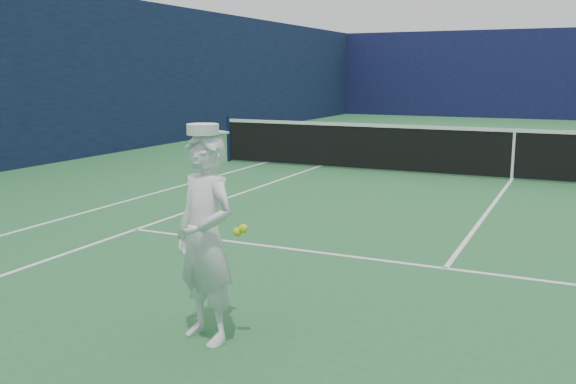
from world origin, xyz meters
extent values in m
plane|color=#266435|center=(0.00, 0.00, 0.00)|extent=(80.00, 80.00, 0.00)
cube|color=white|center=(0.00, 11.88, 0.00)|extent=(11.03, 0.06, 0.01)
cube|color=white|center=(-5.49, 0.00, 0.00)|extent=(0.06, 23.83, 0.01)
cube|color=white|center=(-4.12, 0.00, 0.00)|extent=(0.06, 23.77, 0.01)
cube|color=white|center=(0.00, 6.40, 0.00)|extent=(8.23, 0.06, 0.01)
cube|color=white|center=(0.00, -6.40, 0.00)|extent=(8.23, 0.06, 0.01)
cube|color=white|center=(0.00, 0.00, 0.00)|extent=(0.06, 12.80, 0.01)
cube|color=white|center=(0.00, 11.73, 0.00)|extent=(0.06, 0.30, 0.01)
cube|color=#0F1238|center=(0.00, 18.00, 2.00)|extent=(20.12, 0.12, 4.00)
cube|color=#0F1938|center=(-10.00, 0.00, 2.00)|extent=(0.12, 36.12, 4.00)
cylinder|color=#141E4C|center=(-6.40, 0.00, 0.54)|extent=(0.09, 0.09, 1.07)
cube|color=black|center=(0.00, 0.00, 0.50)|extent=(12.79, 0.02, 0.92)
cube|color=white|center=(0.00, 0.00, 0.97)|extent=(12.79, 0.04, 0.07)
cube|color=white|center=(0.00, 0.00, 0.47)|extent=(0.05, 0.03, 0.94)
imported|color=white|center=(-1.33, -9.05, 0.82)|extent=(0.69, 0.57, 1.64)
cylinder|color=white|center=(-1.33, -9.05, 1.66)|extent=(0.24, 0.24, 0.08)
cube|color=white|center=(-1.28, -8.93, 1.63)|extent=(0.20, 0.15, 0.02)
cylinder|color=navy|center=(-1.57, -8.88, 0.84)|extent=(0.06, 0.10, 0.22)
cube|color=#1C2099|center=(-1.57, -8.83, 0.66)|extent=(0.03, 0.03, 0.14)
torus|color=#1C2099|center=(-1.53, -8.77, 0.46)|extent=(0.31, 0.19, 0.29)
cube|color=beige|center=(-1.53, -8.77, 0.46)|extent=(0.21, 0.08, 0.30)
sphere|color=#DAEC1A|center=(-1.05, -9.04, 0.90)|extent=(0.07, 0.07, 0.07)
sphere|color=#DAEC1A|center=(-1.00, -9.04, 0.93)|extent=(0.07, 0.07, 0.07)
camera|label=1|loc=(1.26, -13.10, 2.07)|focal=40.00mm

